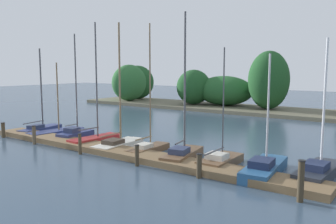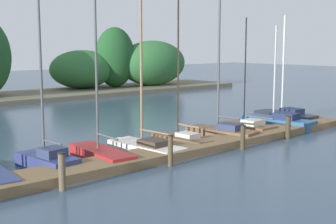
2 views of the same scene
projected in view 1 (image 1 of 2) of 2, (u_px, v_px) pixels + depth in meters
The scene contains 18 objects.
dock_pier at pixel (120, 152), 20.80m from camera, with size 23.33×1.80×0.35m.
far_shore at pixel (263, 91), 40.69m from camera, with size 52.10×8.34×7.00m.
sailboat_0 at pixel (41, 127), 28.19m from camera, with size 1.83×4.21×6.60m.
sailboat_1 at pixel (58, 132), 26.97m from camera, with size 1.64×4.49×5.48m.
sailboat_2 at pixel (76, 133), 25.45m from camera, with size 1.50×3.05×7.45m.
sailboat_3 at pixel (97, 138), 24.00m from camera, with size 1.35×4.05×8.06m.
sailboat_4 at pixel (119, 142), 22.56m from camera, with size 1.66×4.15×7.87m.
sailboat_5 at pixel (149, 147), 21.39m from camera, with size 1.07×3.51×7.68m.
sailboat_6 at pixel (183, 152), 19.71m from camera, with size 1.83×3.98×8.09m.
sailboat_7 at pixel (221, 160), 18.58m from camera, with size 1.36×3.43×6.13m.
sailboat_8 at pixel (265, 167), 16.99m from camera, with size 1.73×4.56×5.76m.
sailboat_9 at pixel (320, 169), 16.54m from camera, with size 1.47×4.27×6.45m.
mooring_piling_0 at pixel (3, 130), 25.99m from camera, with size 0.30×0.30×1.11m.
mooring_piling_1 at pixel (34, 135), 23.63m from camera, with size 0.27×0.27×1.27m.
mooring_piling_2 at pixel (80, 144), 20.90m from camera, with size 0.22×0.22×1.25m.
mooring_piling_3 at pixel (137, 155), 18.40m from camera, with size 0.25×0.25×1.13m.
mooring_piling_4 at pixel (199, 166), 16.38m from camera, with size 0.29×0.29×1.17m.
mooring_piling_5 at pixel (301, 181), 13.44m from camera, with size 0.28×0.28×1.63m.
Camera 1 is at (14.21, -1.84, 5.10)m, focal length 37.85 mm.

